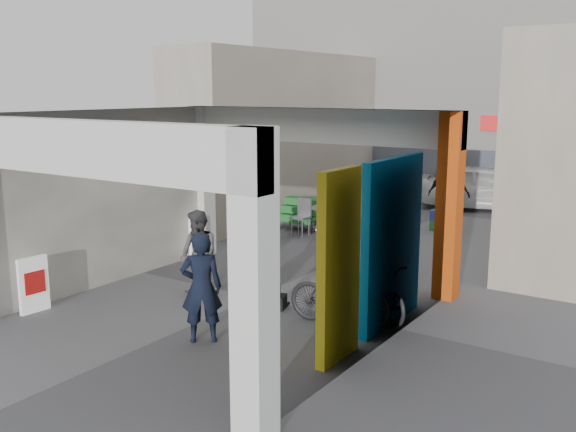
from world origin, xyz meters
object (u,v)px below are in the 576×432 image
Objects in this scene: man_back_turned at (199,255)px; man_crates at (449,195)px; cafe_set at (328,222)px; border_collie at (276,296)px; man_with_dog at (201,287)px; white_van at (488,187)px; produce_stand at (301,217)px; man_elderly at (391,257)px; bicycle_rear at (340,295)px; bicycle_front at (373,289)px.

man_back_turned is 0.84× the size of man_crates.
border_collie is (2.31, -5.77, -0.09)m from cafe_set.
white_van is at bearing -131.92° from man_with_dog.
produce_stand is 0.72× the size of man_elderly.
man_with_dog is 0.98× the size of bicycle_rear.
man_with_dog is 0.88× the size of man_crates.
man_crates is at bearing -132.34° from man_with_dog.
produce_stand is 4.18m from man_crates.
man_elderly is at bearing 172.25° from white_van.
man_crates is (-1.43, 6.86, 0.08)m from man_elderly.
bicycle_front is at bearing -34.04° from produce_stand.
bicycle_rear is 11.96m from white_van.
bicycle_rear is (4.63, -6.01, 0.19)m from produce_stand.
man_with_dog is at bearing 163.28° from white_van.
border_collie is at bearing 163.66° from white_van.
man_elderly is at bearing -159.40° from man_with_dog.
man_back_turned is (1.72, -6.20, 0.49)m from produce_stand.
border_collie is at bearing 143.85° from bicycle_front.
man_back_turned is 3.31m from bicycle_front.
cafe_set is 6.58m from white_van.
man_crates is 1.08× the size of bicycle_front.
cafe_set is at bearing 67.08° from bicycle_front.
man_elderly reaches higher than white_van.
cafe_set is at bearing 156.27° from man_elderly.
border_collie is 1.94m from man_with_dog.
bicycle_rear is (-0.28, -1.37, -0.38)m from man_elderly.
produce_stand is 6.79m from man_elderly.
bicycle_rear reaches higher than border_collie.
man_crates reaches higher than cafe_set.
bicycle_front is (-0.04, -0.61, -0.43)m from man_elderly.
cafe_set reaches higher than border_collie.
man_crates is at bearing 40.17° from bicycle_front.
man_back_turned is (-1.47, 1.59, -0.04)m from man_with_dog.
cafe_set is 1.25× the size of produce_stand.
bicycle_rear is at bearing -168.37° from bicycle_front.
bicycle_rear is at bearing -39.30° from produce_stand.
man_elderly is at bearing 97.62° from man_crates.
white_van is at bearing 67.65° from cafe_set.
border_collie is at bearing 22.37° from man_back_turned.
man_elderly is (3.19, 1.56, 0.08)m from man_back_turned.
white_van reaches higher than border_collie.
white_van reaches higher than cafe_set.
man_elderly is at bearing -30.30° from produce_stand.
man_with_dog is at bearing -73.92° from cafe_set.
cafe_set is at bearing 24.35° from bicycle_rear.
produce_stand is at bearing -108.38° from man_with_dog.
cafe_set reaches higher than bicycle_front.
man_crates reaches higher than man_elderly.
border_collie is 11.86m from white_van.
cafe_set is 0.83× the size of man_crates.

